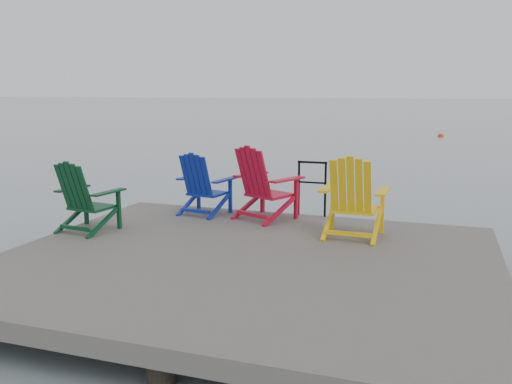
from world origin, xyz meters
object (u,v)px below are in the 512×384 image
(chair_red, at_px, (263,183))
(chair_yellow, at_px, (353,197))
(chair_green, at_px, (85,196))
(chair_blue, at_px, (203,184))
(buoy_b, at_px, (441,137))
(handrail, at_px, (312,183))

(chair_red, height_order, chair_yellow, chair_red)
(chair_red, relative_size, chair_yellow, 1.02)
(chair_green, bearing_deg, chair_blue, 61.43)
(chair_yellow, xyz_separation_m, buoy_b, (1.10, 24.87, -1.08))
(handrail, distance_m, chair_green, 3.52)
(handrail, relative_size, chair_blue, 0.88)
(chair_red, distance_m, buoy_b, 24.39)
(chair_red, bearing_deg, buoy_b, 108.45)
(chair_blue, bearing_deg, buoy_b, 90.95)
(chair_blue, height_order, buoy_b, chair_blue)
(chair_blue, relative_size, buoy_b, 2.93)
(handrail, bearing_deg, chair_yellow, -53.44)
(handrail, relative_size, buoy_b, 2.59)
(handrail, distance_m, buoy_b, 23.84)
(chair_green, bearing_deg, buoy_b, 87.17)
(chair_green, bearing_deg, chair_yellow, 21.65)
(chair_blue, xyz_separation_m, chair_yellow, (2.56, -0.65, 0.06))
(chair_blue, distance_m, chair_red, 1.05)
(buoy_b, bearing_deg, chair_yellow, -92.54)
(handrail, bearing_deg, chair_red, -144.11)
(handrail, relative_size, chair_green, 0.88)
(chair_green, distance_m, chair_yellow, 3.82)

